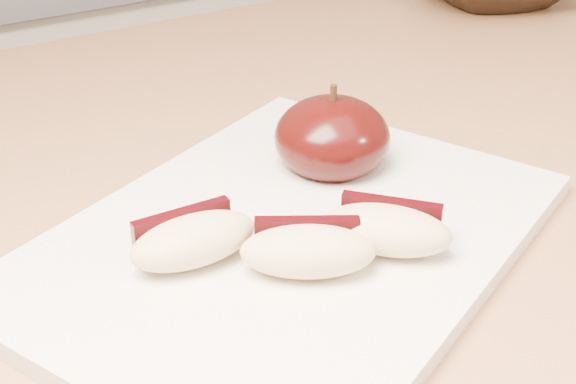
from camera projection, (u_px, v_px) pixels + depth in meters
back_cabinet at (73, 220)px, 1.28m from camera, size 2.40×0.62×0.94m
cutting_board at (288, 240)px, 0.45m from camera, size 0.36×0.32×0.01m
apple_half at (332, 138)px, 0.50m from camera, size 0.09×0.09×0.06m
apple_wedge_a at (192, 239)px, 0.41m from camera, size 0.07×0.04×0.03m
apple_wedge_b at (308, 250)px, 0.40m from camera, size 0.08×0.06×0.03m
apple_wedge_c at (387, 228)px, 0.42m from camera, size 0.07×0.07×0.03m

